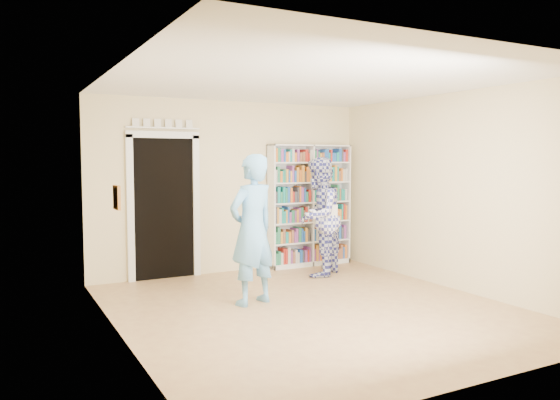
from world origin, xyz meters
The scene contains 11 objects.
floor centered at (0.00, 0.00, 0.00)m, with size 5.00×5.00×0.00m, color #A1724D.
ceiling centered at (0.00, 0.00, 2.70)m, with size 5.00×5.00×0.00m, color white.
wall_back centered at (0.00, 2.50, 1.35)m, with size 4.50×4.50×0.00m, color beige.
wall_left centered at (-2.25, 0.00, 1.35)m, with size 5.00×5.00×0.00m, color beige.
wall_right centered at (2.25, 0.00, 1.35)m, with size 5.00×5.00×0.00m, color beige.
bookshelf centered at (1.35, 2.34, 1.02)m, with size 1.48×0.28×2.03m.
doorway centered at (-1.10, 2.48, 1.18)m, with size 1.10×0.08×2.43m.
wall_art centered at (-2.23, 0.20, 1.40)m, with size 0.03×0.25×0.25m, color maroon.
man_blue centered at (-0.55, 0.54, 0.93)m, with size 0.68×0.44×1.85m, color #66ACE4.
man_plaid centered at (1.05, 1.57, 0.91)m, with size 0.88×0.69×1.82m, color navy.
paper_sheet centered at (1.14, 1.34, 0.96)m, with size 0.20×0.01×0.29m, color white.
Camera 1 is at (-3.34, -5.50, 1.79)m, focal length 35.00 mm.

